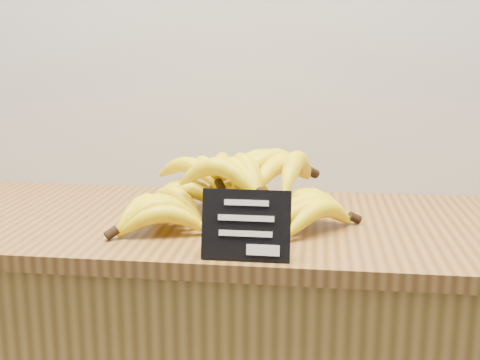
# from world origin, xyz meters

# --- Properties ---
(counter_top) EXTENTS (1.51, 0.54, 0.03)m
(counter_top) POSITION_xyz_m (-0.19, 2.75, 0.92)
(counter_top) COLOR brown
(counter_top) RESTS_ON counter
(chalkboard_sign) EXTENTS (0.14, 0.03, 0.11)m
(chalkboard_sign) POSITION_xyz_m (-0.16, 2.51, 0.99)
(chalkboard_sign) COLOR black
(chalkboard_sign) RESTS_ON counter_top
(banana_pile) EXTENTS (0.49, 0.34, 0.13)m
(banana_pile) POSITION_xyz_m (-0.21, 2.76, 0.99)
(banana_pile) COLOR yellow
(banana_pile) RESTS_ON counter_top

